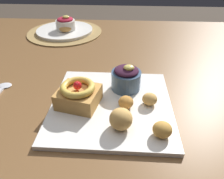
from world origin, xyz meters
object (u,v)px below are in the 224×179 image
object	(u,v)px
fritter_middle	(121,119)
back_plate	(65,30)
fritter_front	(126,102)
back_pastry	(65,28)
front_plate	(112,104)
back_ramekin	(66,24)
berry_ramekin	(126,78)
fritter_extra	(150,99)
spoon	(0,91)
cake_slice	(78,94)
fritter_back	(162,130)

from	to	relation	value
fritter_middle	back_plate	xyz separation A→B (m)	(-0.28, 0.63, -0.03)
fritter_front	back_pastry	distance (m)	0.59
front_plate	back_ramekin	world-z (taller)	back_ramekin
berry_ramekin	fritter_extra	size ratio (longest dim) A/B	2.15
spoon	back_ramekin	bearing A→B (deg)	-8.90
front_plate	berry_ramekin	size ratio (longest dim) A/B	3.75
cake_slice	back_pastry	xyz separation A→B (m)	(-0.16, 0.52, -0.01)
front_plate	back_pastry	distance (m)	0.56
fritter_middle	fritter_extra	size ratio (longest dim) A/B	1.37
fritter_front	fritter_back	distance (m)	0.12
cake_slice	fritter_front	distance (m)	0.12
cake_slice	fritter_extra	bearing A→B (deg)	2.81
back_pastry	spoon	xyz separation A→B (m)	(-0.08, -0.46, -0.03)
berry_ramekin	fritter_back	distance (m)	0.19
front_plate	fritter_middle	xyz separation A→B (m)	(0.03, -0.09, 0.03)
front_plate	back_pastry	world-z (taller)	back_pastry
berry_ramekin	fritter_middle	xyz separation A→B (m)	(-0.01, -0.16, -0.01)
berry_ramekin	back_ramekin	world-z (taller)	berry_ramekin
fritter_extra	back_pastry	bearing A→B (deg)	123.89
fritter_extra	berry_ramekin	bearing A→B (deg)	131.20
back_ramekin	spoon	world-z (taller)	back_ramekin
berry_ramekin	fritter_middle	bearing A→B (deg)	-93.75
fritter_middle	back_plate	distance (m)	0.69
fritter_middle	cake_slice	bearing A→B (deg)	144.16
front_plate	fritter_extra	world-z (taller)	fritter_extra
fritter_back	berry_ramekin	bearing A→B (deg)	113.92
fritter_front	fritter_back	xyz separation A→B (m)	(0.08, -0.09, 0.00)
front_plate	fritter_back	world-z (taller)	fritter_back
fritter_middle	back_ramekin	bearing A→B (deg)	113.75
back_pastry	back_ramekin	bearing A→B (deg)	97.95
front_plate	spoon	distance (m)	0.33
fritter_extra	back_plate	distance (m)	0.65
front_plate	cake_slice	size ratio (longest dim) A/B	2.65
berry_ramekin	back_pastry	distance (m)	0.52
fritter_back	back_ramekin	size ratio (longest dim) A/B	0.47
fritter_front	back_pastry	bearing A→B (deg)	118.17
fritter_extra	back_plate	bearing A→B (deg)	123.24
spoon	cake_slice	bearing A→B (deg)	-102.77
front_plate	cake_slice	distance (m)	0.09
fritter_middle	back_pastry	distance (m)	0.65
berry_ramekin	fritter_middle	world-z (taller)	berry_ramekin
fritter_middle	front_plate	bearing A→B (deg)	106.71
fritter_front	back_pastry	size ratio (longest dim) A/B	0.65
fritter_front	fritter_middle	world-z (taller)	fritter_middle
fritter_front	fritter_extra	xyz separation A→B (m)	(0.06, 0.02, 0.00)
fritter_extra	cake_slice	bearing A→B (deg)	-177.19
fritter_front	fritter_extra	distance (m)	0.06
front_plate	back_ramekin	distance (m)	0.59
fritter_back	back_pastry	xyz separation A→B (m)	(-0.36, 0.61, 0.00)
back_plate	front_plate	bearing A→B (deg)	-64.61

